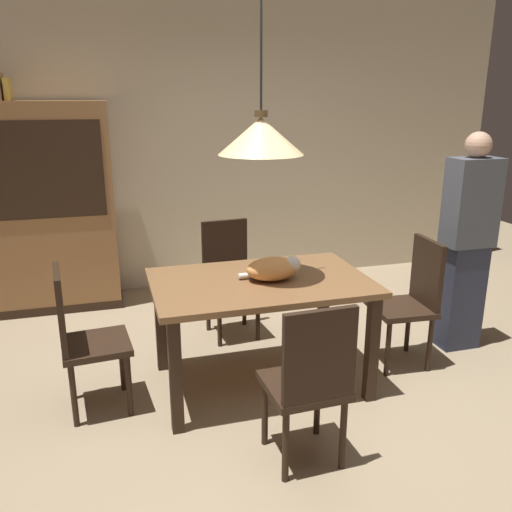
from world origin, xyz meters
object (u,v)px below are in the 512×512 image
at_px(chair_left_side, 82,335).
at_px(book_yellow_short, 8,89).
at_px(chair_near_front, 310,379).
at_px(pendant_lamp, 261,136).
at_px(dining_table, 261,294).
at_px(chair_far_back, 229,273).
at_px(cat_sleeping, 274,268).
at_px(chair_right_side, 412,297).
at_px(person_standing, 467,244).
at_px(hutch_bookcase, 51,213).

relative_size(chair_left_side, book_yellow_short, 4.65).
distance_m(chair_near_front, pendant_lamp, 1.45).
relative_size(dining_table, chair_far_back, 1.51).
bearing_deg(chair_far_back, cat_sleeping, -84.32).
xyz_separation_m(dining_table, chair_left_side, (-1.13, -0.01, -0.14)).
distance_m(chair_far_back, book_yellow_short, 2.37).
bearing_deg(chair_left_side, cat_sleeping, -0.87).
xyz_separation_m(chair_left_side, pendant_lamp, (1.13, 0.01, 1.15)).
bearing_deg(pendant_lamp, chair_left_side, -179.66).
height_order(chair_near_front, book_yellow_short, book_yellow_short).
height_order(chair_right_side, book_yellow_short, book_yellow_short).
relative_size(book_yellow_short, person_standing, 0.12).
relative_size(dining_table, chair_right_side, 1.51).
height_order(chair_far_back, hutch_bookcase, hutch_bookcase).
xyz_separation_m(chair_far_back, pendant_lamp, (0.01, -0.88, 1.15)).
bearing_deg(chair_near_front, book_yellow_short, 120.69).
bearing_deg(dining_table, chair_far_back, 90.44).
distance_m(chair_far_back, person_standing, 1.84).
distance_m(chair_left_side, chair_far_back, 1.43).
xyz_separation_m(chair_near_front, cat_sleeping, (0.08, 0.85, 0.32)).
bearing_deg(dining_table, book_yellow_short, 131.09).
distance_m(cat_sleeping, hutch_bookcase, 2.40).
bearing_deg(cat_sleeping, person_standing, 5.67).
height_order(chair_right_side, person_standing, person_standing).
bearing_deg(chair_far_back, person_standing, -24.35).
xyz_separation_m(chair_far_back, hutch_bookcase, (-1.39, 0.98, 0.38)).
relative_size(chair_right_side, book_yellow_short, 4.65).
relative_size(dining_table, chair_near_front, 1.51).
relative_size(chair_right_side, chair_far_back, 1.00).
height_order(dining_table, pendant_lamp, pendant_lamp).
bearing_deg(person_standing, pendant_lamp, -175.49).
relative_size(cat_sleeping, book_yellow_short, 1.96).
distance_m(chair_near_front, book_yellow_short, 3.49).
bearing_deg(hutch_bookcase, book_yellow_short, 179.61).
bearing_deg(cat_sleeping, chair_right_side, 1.11).
bearing_deg(dining_table, cat_sleeping, -16.89).
distance_m(hutch_bookcase, book_yellow_short, 1.07).
xyz_separation_m(chair_right_side, book_yellow_short, (-2.75, 1.87, 1.43)).
height_order(chair_right_side, chair_near_front, same).
distance_m(pendant_lamp, person_standing, 1.85).
relative_size(dining_table, hutch_bookcase, 0.76).
distance_m(dining_table, chair_near_front, 0.89).
relative_size(dining_table, chair_left_side, 1.51).
xyz_separation_m(chair_right_side, hutch_bookcase, (-2.53, 1.87, 0.38)).
bearing_deg(hutch_bookcase, chair_near_front, -62.87).
bearing_deg(book_yellow_short, chair_far_back, -31.32).
height_order(dining_table, chair_near_front, chair_near_front).
xyz_separation_m(chair_right_side, chair_far_back, (-1.13, 0.88, 0.00)).
xyz_separation_m(chair_far_back, person_standing, (1.65, -0.75, 0.32)).
xyz_separation_m(chair_left_side, chair_far_back, (1.12, 0.88, 0.00)).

